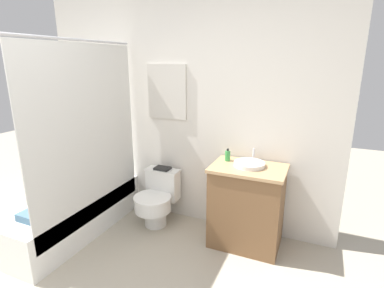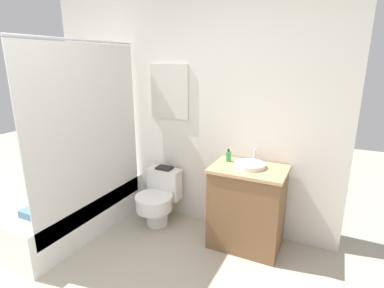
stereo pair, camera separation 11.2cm
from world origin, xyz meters
TOP-DOWN VIEW (x-y plane):
  - wall_back at (-0.00, 2.01)m, footprint 3.37×0.07m
  - shower_area at (-0.88, 1.20)m, footprint 0.57×1.56m
  - toilet at (-0.18, 1.71)m, footprint 0.41×0.53m
  - vanity at (0.83, 1.72)m, footprint 0.70×0.50m
  - sink at (0.83, 1.74)m, footprint 0.29×0.33m
  - soap_bottle at (0.59, 1.81)m, footprint 0.05×0.05m
  - book_on_tank at (-0.18, 1.85)m, footprint 0.18×0.13m

SIDE VIEW (x-z plane):
  - shower_area at x=-0.88m, z-range -0.71..1.27m
  - toilet at x=-0.18m, z-range 0.00..0.60m
  - vanity at x=0.83m, z-range 0.00..0.83m
  - book_on_tank at x=-0.18m, z-range 0.60..0.63m
  - sink at x=0.83m, z-range 0.78..0.91m
  - soap_bottle at x=0.59m, z-range 0.81..0.94m
  - wall_back at x=0.00m, z-range 0.00..2.50m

